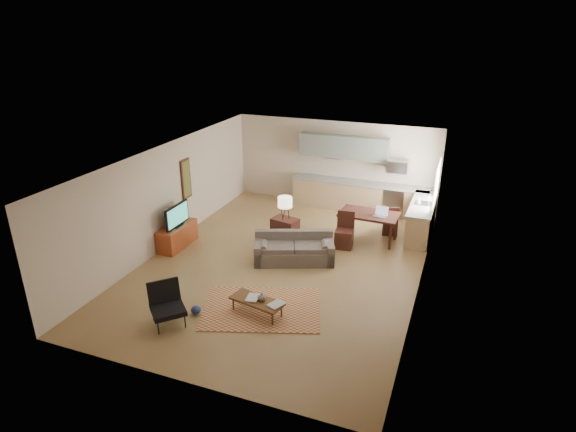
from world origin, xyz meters
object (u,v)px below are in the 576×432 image
at_px(tv_credenza, 177,236).
at_px(dining_table, 368,227).
at_px(armchair, 168,306).
at_px(console_table, 285,232).
at_px(sofa, 294,248).
at_px(coffee_table, 257,307).

relative_size(tv_credenza, dining_table, 0.82).
distance_m(armchair, console_table, 4.23).
height_order(console_table, dining_table, dining_table).
height_order(sofa, console_table, console_table).
bearing_deg(sofa, tv_credenza, 163.84).
bearing_deg(coffee_table, armchair, -135.73).
xyz_separation_m(tv_credenza, dining_table, (4.63, 2.17, 0.10)).
relative_size(armchair, dining_table, 0.53).
bearing_deg(armchair, coffee_table, -13.98).
relative_size(sofa, console_table, 2.63).
bearing_deg(dining_table, sofa, -125.09).
bearing_deg(tv_credenza, armchair, -59.88).
xyz_separation_m(sofa, dining_table, (1.45, 1.88, 0.04)).
xyz_separation_m(armchair, tv_credenza, (-1.80, 3.10, -0.12)).
bearing_deg(dining_table, tv_credenza, -152.34).
height_order(tv_credenza, dining_table, dining_table).
distance_m(sofa, armchair, 3.66).
bearing_deg(sofa, dining_table, 30.95).
height_order(coffee_table, armchair, armchair).
distance_m(sofa, dining_table, 2.37).
bearing_deg(armchair, tv_credenza, 74.07).
relative_size(sofa, tv_credenza, 1.59).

